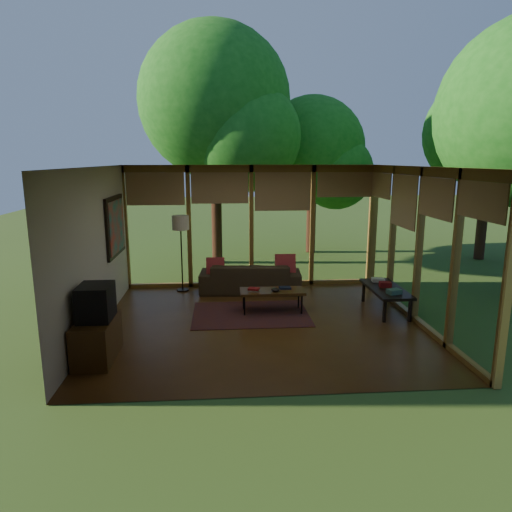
{
  "coord_description": "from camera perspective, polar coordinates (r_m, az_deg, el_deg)",
  "views": [
    {
      "loc": [
        -0.67,
        -7.53,
        2.82
      ],
      "look_at": [
        -0.04,
        0.7,
        1.06
      ],
      "focal_mm": 32.0,
      "sensor_mm": 36.0,
      "label": 1
    }
  ],
  "objects": [
    {
      "name": "tree_ne",
      "position": [
        14.06,
        7.06,
        13.11
      ],
      "size": [
        3.1,
        3.1,
        4.67
      ],
      "color": "#3C2215",
      "rests_on": "ground"
    },
    {
      "name": "sofa",
      "position": [
        9.87,
        -0.7,
        -2.68
      ],
      "size": [
        2.21,
        1.01,
        0.63
      ],
      "primitive_type": "imported",
      "rotation": [
        0.0,
        0.0,
        3.06
      ],
      "color": "#3B2F1D",
      "rests_on": "floor"
    },
    {
      "name": "console_book_b",
      "position": [
        8.95,
        15.85,
        -3.45
      ],
      "size": [
        0.23,
        0.18,
        0.1
      ],
      "primitive_type": "cube",
      "rotation": [
        0.0,
        0.0,
        -0.13
      ],
      "color": "maroon",
      "rests_on": "side_console"
    },
    {
      "name": "exterior_lawn",
      "position": [
        18.01,
        24.45,
        1.91
      ],
      "size": [
        40.0,
        40.0,
        0.0
      ],
      "primitive_type": "plane",
      "color": "#375921",
      "rests_on": "ground"
    },
    {
      "name": "tree_far",
      "position": [
        14.24,
        26.25,
        13.56
      ],
      "size": [
        3.03,
        3.03,
        5.03
      ],
      "color": "#3C2215",
      "rests_on": "ground"
    },
    {
      "name": "window_wall_back",
      "position": [
        10.16,
        -0.58,
        3.7
      ],
      "size": [
        5.5,
        0.12,
        2.7
      ],
      "primitive_type": "cube",
      "color": "olive",
      "rests_on": "ground"
    },
    {
      "name": "floor",
      "position": [
        8.07,
        0.64,
        -8.44
      ],
      "size": [
        5.5,
        5.5,
        0.0
      ],
      "primitive_type": "plane",
      "color": "brown",
      "rests_on": "ground"
    },
    {
      "name": "ct_bowl",
      "position": [
        8.44,
        2.46,
        -4.23
      ],
      "size": [
        0.16,
        0.16,
        0.07
      ],
      "primitive_type": "ellipsoid",
      "color": "black",
      "rests_on": "coffee_table"
    },
    {
      "name": "wall_painting",
      "position": [
        9.25,
        -17.16,
        3.59
      ],
      "size": [
        0.06,
        1.35,
        1.15
      ],
      "color": "black",
      "rests_on": "wall_left"
    },
    {
      "name": "wall_front",
      "position": [
        5.28,
        3.07,
        -4.18
      ],
      "size": [
        5.5,
        0.04,
        2.7
      ],
      "primitive_type": "cube",
      "color": "beige",
      "rests_on": "ground"
    },
    {
      "name": "pillow_left",
      "position": [
        9.74,
        -5.1,
        -1.36
      ],
      "size": [
        0.39,
        0.21,
        0.41
      ],
      "primitive_type": "cube",
      "rotation": [
        -0.21,
        0.0,
        0.0
      ],
      "color": "maroon",
      "rests_on": "sofa"
    },
    {
      "name": "tree_nw",
      "position": [
        12.6,
        -5.2,
        18.63
      ],
      "size": [
        3.97,
        3.97,
        6.27
      ],
      "color": "#3C2215",
      "rests_on": "ground"
    },
    {
      "name": "console_book_c",
      "position": [
        9.32,
        15.0,
        -2.89
      ],
      "size": [
        0.26,
        0.2,
        0.07
      ],
      "primitive_type": "cube",
      "rotation": [
        0.0,
        0.0,
        -0.13
      ],
      "color": "#BAB4A8",
      "rests_on": "side_console"
    },
    {
      "name": "floor_lamp",
      "position": [
        9.83,
        -9.4,
        3.59
      ],
      "size": [
        0.36,
        0.36,
        1.65
      ],
      "color": "black",
      "rests_on": "floor"
    },
    {
      "name": "rug",
      "position": [
        8.53,
        -0.67,
        -7.26
      ],
      "size": [
        2.13,
        1.51,
        0.01
      ],
      "primitive_type": "cube",
      "color": "maroon",
      "rests_on": "floor"
    },
    {
      "name": "ct_book_side",
      "position": [
        8.64,
        3.64,
        -3.99
      ],
      "size": [
        0.22,
        0.17,
        0.03
      ],
      "primitive_type": "cube",
      "rotation": [
        0.0,
        0.0,
        0.05
      ],
      "color": "black",
      "rests_on": "coffee_table"
    },
    {
      "name": "ct_book_lower",
      "position": [
        8.45,
        -0.28,
        -4.34
      ],
      "size": [
        0.2,
        0.16,
        0.03
      ],
      "primitive_type": "cube",
      "rotation": [
        0.0,
        0.0,
        -0.16
      ],
      "color": "#BAB4A8",
      "rests_on": "coffee_table"
    },
    {
      "name": "ct_book_upper",
      "position": [
        8.44,
        -0.28,
        -4.13
      ],
      "size": [
        0.24,
        0.2,
        0.03
      ],
      "primitive_type": "cube",
      "rotation": [
        0.0,
        0.0,
        -0.3
      ],
      "color": "maroon",
      "rests_on": "coffee_table"
    },
    {
      "name": "pillow_right",
      "position": [
        9.83,
        3.68,
        -1.07
      ],
      "size": [
        0.44,
        0.23,
        0.46
      ],
      "primitive_type": "cube",
      "rotation": [
        -0.21,
        0.0,
        0.0
      ],
      "color": "maroon",
      "rests_on": "sofa"
    },
    {
      "name": "coffee_table",
      "position": [
        8.54,
        2.04,
        -4.5
      ],
      "size": [
        1.2,
        0.5,
        0.43
      ],
      "color": "#513416",
      "rests_on": "floor"
    },
    {
      "name": "ceiling",
      "position": [
        7.56,
        0.69,
        11.11
      ],
      "size": [
        5.5,
        5.5,
        0.0
      ],
      "primitive_type": "plane",
      "rotation": [
        3.14,
        0.0,
        0.0
      ],
      "color": "white",
      "rests_on": "ground"
    },
    {
      "name": "television",
      "position": [
        6.83,
        -19.41,
        -5.47
      ],
      "size": [
        0.45,
        0.55,
        0.5
      ],
      "primitive_type": "cube",
      "color": "black",
      "rests_on": "media_cabinet"
    },
    {
      "name": "side_console",
      "position": [
        8.93,
        15.92,
        -4.11
      ],
      "size": [
        0.6,
        1.4,
        0.46
      ],
      "color": "black",
      "rests_on": "floor"
    },
    {
      "name": "media_cabinet",
      "position": [
        7.01,
        -19.25,
        -9.77
      ],
      "size": [
        0.5,
        1.0,
        0.6
      ],
      "primitive_type": "cube",
      "color": "#513416",
      "rests_on": "floor"
    },
    {
      "name": "console_book_a",
      "position": [
        8.55,
        16.87,
        -4.28
      ],
      "size": [
        0.27,
        0.23,
        0.08
      ],
      "primitive_type": "cube",
      "rotation": [
        0.0,
        0.0,
        0.29
      ],
      "color": "#386257",
      "rests_on": "side_console"
    },
    {
      "name": "window_wall_right",
      "position": [
        8.4,
        19.71,
        1.23
      ],
      "size": [
        0.12,
        5.0,
        2.7
      ],
      "primitive_type": "cube",
      "color": "olive",
      "rests_on": "ground"
    },
    {
      "name": "wall_left",
      "position": [
        7.95,
        -19.5,
        0.66
      ],
      "size": [
        0.04,
        5.0,
        2.7
      ],
      "primitive_type": "cube",
      "color": "beige",
      "rests_on": "ground"
    }
  ]
}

